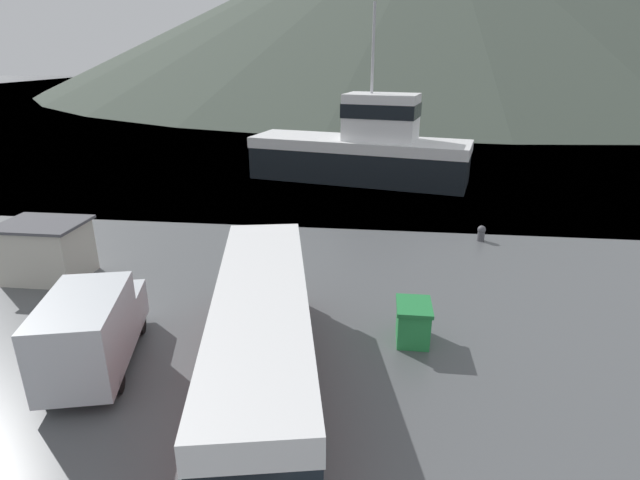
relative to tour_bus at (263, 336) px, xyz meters
name	(u,v)px	position (x,y,z in m)	size (l,w,h in m)	color
water_surface	(380,87)	(2.77, 134.29, -1.80)	(240.00, 240.00, 0.00)	slate
tour_bus	(263,336)	(0.00, 0.00, 0.00)	(4.57, 11.25, 3.19)	red
delivery_van	(92,328)	(-5.38, 0.55, -0.44)	(3.33, 5.59, 2.59)	silver
fishing_boat	(363,148)	(1.82, 25.66, 0.61)	(16.79, 8.07, 12.33)	black
storage_bin	(413,322)	(4.34, 3.22, -1.11)	(1.16, 1.50, 1.36)	green
dock_kiosk	(47,250)	(-10.86, 6.53, -0.54)	(3.38, 2.58, 2.49)	beige
mooring_bollard	(481,233)	(8.40, 13.29, -1.36)	(0.41, 0.41, 0.81)	#4C4C51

